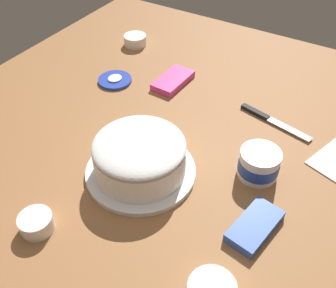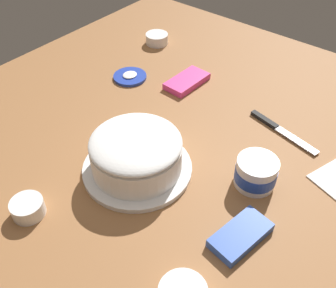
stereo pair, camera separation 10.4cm
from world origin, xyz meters
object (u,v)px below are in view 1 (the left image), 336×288
frosting_tub_lid (115,80)px  candy_box_lower (255,226)px  frosting_tub (259,163)px  spreading_knife (269,119)px  frosted_cake (140,158)px  sprinkle_bowl_pink (135,40)px  candy_box_upper (173,80)px  sprinkle_bowl_blue (36,222)px

frosting_tub_lid → candy_box_lower: size_ratio=0.79×
frosting_tub → spreading_knife: bearing=-166.9°
frosted_cake → sprinkle_bowl_pink: bearing=-144.1°
frosting_tub_lid → candy_box_upper: 0.20m
frosting_tub_lid → sprinkle_bowl_blue: 0.61m
frosting_tub_lid → spreading_knife: frosting_tub_lid is taller
frosting_tub_lid → frosted_cake: bearing=45.7°
frosting_tub_lid → sprinkle_bowl_blue: size_ratio=1.47×
sprinkle_bowl_blue → candy_box_upper: sprinkle_bowl_blue is taller
frosted_cake → frosting_tub_lid: frosted_cake is taller
sprinkle_bowl_blue → candy_box_upper: 0.67m
frosting_tub_lid → sprinkle_bowl_blue: (0.57, 0.21, 0.02)m
frosted_cake → sprinkle_bowl_blue: 0.29m
frosted_cake → sprinkle_bowl_blue: frosted_cake is taller
frosting_tub → frosting_tub_lid: frosting_tub is taller
sprinkle_bowl_pink → candy_box_lower: sprinkle_bowl_pink is taller
candy_box_lower → candy_box_upper: 0.62m
frosted_cake → candy_box_lower: 0.32m
frosted_cake → sprinkle_bowl_pink: (-0.56, -0.40, -0.03)m
frosted_cake → frosting_tub_lid: bearing=-134.3°
frosting_tub_lid → candy_box_upper: size_ratio=0.73×
spreading_knife → sprinkle_bowl_blue: (0.64, -0.31, 0.02)m
sprinkle_bowl_pink → frosting_tub_lid: bearing=19.4°
frosted_cake → spreading_knife: (-0.38, 0.21, -0.05)m
frosting_tub_lid → candy_box_upper: candy_box_upper is taller
frosted_cake → spreading_knife: 0.43m
frosted_cake → sprinkle_bowl_blue: (0.26, -0.10, -0.03)m
frosting_tub_lid → spreading_knife: 0.53m
spreading_knife → frosted_cake: bearing=-28.7°
spreading_knife → candy_box_upper: bearing=-93.9°
candy_box_lower → candy_box_upper: candy_box_lower is taller
candy_box_lower → frosting_tub: bearing=-150.7°
sprinkle_bowl_pink → candy_box_upper: (0.15, 0.26, -0.01)m
sprinkle_bowl_pink → candy_box_upper: size_ratio=0.55×
frosting_tub_lid → spreading_knife: bearing=97.7°
frosting_tub → spreading_knife: size_ratio=0.45×
frosting_tub_lid → sprinkle_bowl_blue: sprinkle_bowl_blue is taller
sprinkle_bowl_pink → frosting_tub: bearing=58.7°
sprinkle_bowl_pink → candy_box_upper: 0.30m
sprinkle_bowl_pink → candy_box_lower: bearing=51.8°
spreading_knife → candy_box_lower: candy_box_lower is taller
sprinkle_bowl_blue → sprinkle_bowl_pink: same height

